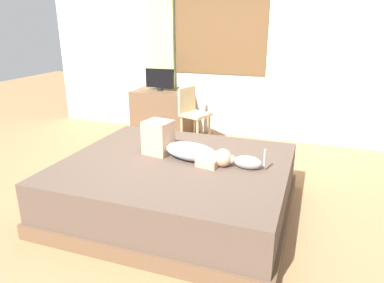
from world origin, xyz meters
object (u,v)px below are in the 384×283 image
object	(u,v)px
person_lying	(182,147)
cup	(182,90)
cat	(246,162)
desk	(162,113)
chair_by_desk	(192,111)
tv_monitor	(160,79)
bed	(176,186)

from	to	relation	value
person_lying	cup	size ratio (longest dim) A/B	9.45
person_lying	cat	size ratio (longest dim) A/B	2.63
person_lying	desk	world-z (taller)	person_lying
cat	chair_by_desk	world-z (taller)	chair_by_desk
desk	tv_monitor	size ratio (longest dim) A/B	1.87
person_lying	cat	distance (m)	0.65
tv_monitor	cup	xyz separation A→B (m)	(0.41, -0.08, -0.13)
bed	chair_by_desk	distance (m)	2.11
desk	tv_monitor	distance (m)	0.55
bed	desk	distance (m)	2.53
tv_monitor	desk	bearing A→B (deg)	0.00
chair_by_desk	cup	bearing A→B (deg)	145.75
person_lying	cat	world-z (taller)	person_lying
cat	tv_monitor	xyz separation A→B (m)	(-1.85, 2.20, 0.33)
cat	chair_by_desk	bearing A→B (deg)	121.91
person_lying	desk	xyz separation A→B (m)	(-1.19, 2.14, -0.27)
bed	chair_by_desk	bearing A→B (deg)	105.21
tv_monitor	person_lying	bearing A→B (deg)	-60.53
chair_by_desk	person_lying	bearing A→B (deg)	-73.11
cup	bed	bearing A→B (deg)	-70.47
cat	desk	world-z (taller)	desk
chair_by_desk	desk	bearing A→B (deg)	159.53
chair_by_desk	bed	bearing A→B (deg)	-74.79
cup	chair_by_desk	world-z (taller)	chair_by_desk
bed	cup	bearing A→B (deg)	109.53
tv_monitor	cup	distance (m)	0.44
bed	person_lying	size ratio (longest dim) A/B	2.33
person_lying	chair_by_desk	bearing A→B (deg)	106.89
cat	cup	xyz separation A→B (m)	(-1.45, 2.12, 0.20)
bed	chair_by_desk	world-z (taller)	chair_by_desk
person_lying	desk	size ratio (longest dim) A/B	1.05
cup	desk	bearing A→B (deg)	168.69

